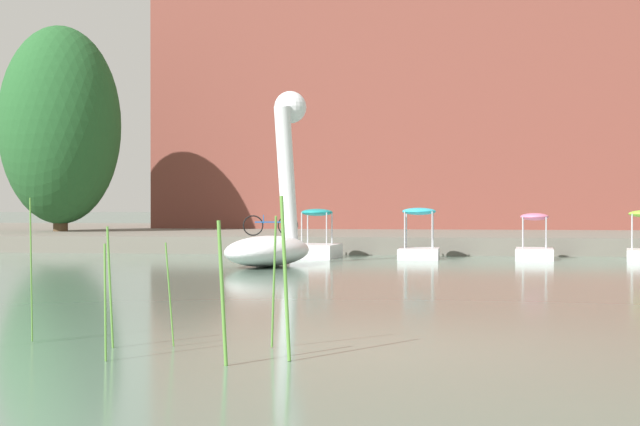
{
  "coord_description": "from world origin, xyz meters",
  "views": [
    {
      "loc": [
        0.89,
        -9.35,
        1.4
      ],
      "look_at": [
        -2.3,
        14.4,
        1.27
      ],
      "focal_mm": 52.52,
      "sensor_mm": 36.0,
      "label": 1
    }
  ],
  "objects_px": {
    "bicycle_parked": "(270,225)",
    "pedal_boat_pink": "(534,245)",
    "tree_willow_overhanging": "(60,125)",
    "pedal_boat_cyan": "(419,243)",
    "swan_boat": "(273,223)",
    "pedal_boat_teal": "(317,244)"
  },
  "relations": [
    {
      "from": "pedal_boat_cyan",
      "to": "bicycle_parked",
      "type": "relative_size",
      "value": 1.06
    },
    {
      "from": "pedal_boat_cyan",
      "to": "tree_willow_overhanging",
      "type": "xyz_separation_m",
      "value": [
        -13.55,
        7.36,
        4.05
      ]
    },
    {
      "from": "tree_willow_overhanging",
      "to": "swan_boat",
      "type": "bearing_deg",
      "value": -47.46
    },
    {
      "from": "pedal_boat_teal",
      "to": "tree_willow_overhanging",
      "type": "height_order",
      "value": "tree_willow_overhanging"
    },
    {
      "from": "pedal_boat_cyan",
      "to": "tree_willow_overhanging",
      "type": "distance_m",
      "value": 15.94
    },
    {
      "from": "pedal_boat_pink",
      "to": "pedal_boat_cyan",
      "type": "xyz_separation_m",
      "value": [
        -3.13,
        -0.01,
        0.04
      ]
    },
    {
      "from": "tree_willow_overhanging",
      "to": "bicycle_parked",
      "type": "distance_m",
      "value": 10.54
    },
    {
      "from": "pedal_boat_pink",
      "to": "pedal_boat_teal",
      "type": "xyz_separation_m",
      "value": [
        -5.99,
        0.05,
        -0.01
      ]
    },
    {
      "from": "pedal_boat_pink",
      "to": "tree_willow_overhanging",
      "type": "relative_size",
      "value": 0.24
    },
    {
      "from": "tree_willow_overhanging",
      "to": "bicycle_parked",
      "type": "bearing_deg",
      "value": -26.87
    },
    {
      "from": "swan_boat",
      "to": "pedal_boat_teal",
      "type": "xyz_separation_m",
      "value": [
        0.56,
        3.74,
        -0.65
      ]
    },
    {
      "from": "pedal_boat_pink",
      "to": "bicycle_parked",
      "type": "xyz_separation_m",
      "value": [
        -7.85,
        2.88,
        0.47
      ]
    },
    {
      "from": "pedal_boat_cyan",
      "to": "tree_willow_overhanging",
      "type": "height_order",
      "value": "tree_willow_overhanging"
    },
    {
      "from": "pedal_boat_pink",
      "to": "tree_willow_overhanging",
      "type": "xyz_separation_m",
      "value": [
        -16.68,
        7.35,
        4.1
      ]
    },
    {
      "from": "tree_willow_overhanging",
      "to": "bicycle_parked",
      "type": "relative_size",
      "value": 4.51
    },
    {
      "from": "pedal_boat_teal",
      "to": "pedal_boat_pink",
      "type": "bearing_deg",
      "value": -0.51
    },
    {
      "from": "swan_boat",
      "to": "tree_willow_overhanging",
      "type": "bearing_deg",
      "value": 132.54
    },
    {
      "from": "tree_willow_overhanging",
      "to": "pedal_boat_teal",
      "type": "bearing_deg",
      "value": -34.32
    },
    {
      "from": "bicycle_parked",
      "to": "pedal_boat_pink",
      "type": "bearing_deg",
      "value": -20.15
    },
    {
      "from": "swan_boat",
      "to": "pedal_boat_cyan",
      "type": "distance_m",
      "value": 5.06
    },
    {
      "from": "bicycle_parked",
      "to": "tree_willow_overhanging",
      "type": "bearing_deg",
      "value": 153.13
    },
    {
      "from": "pedal_boat_pink",
      "to": "bicycle_parked",
      "type": "height_order",
      "value": "pedal_boat_pink"
    }
  ]
}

